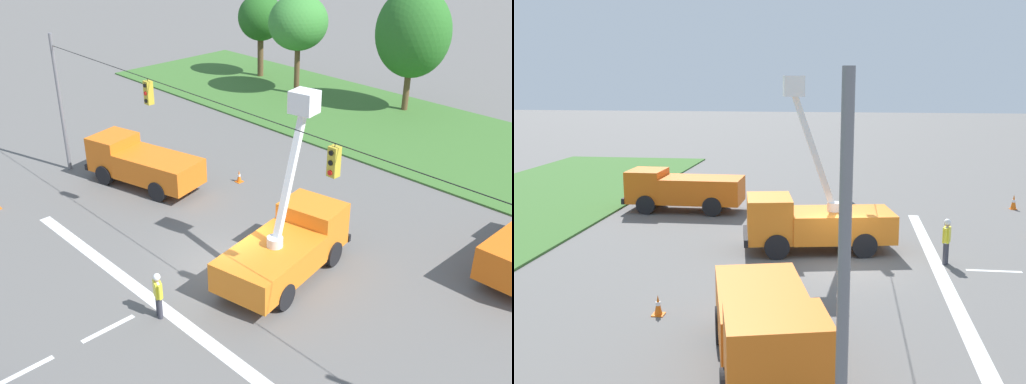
{
  "view_description": "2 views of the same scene",
  "coord_description": "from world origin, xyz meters",
  "views": [
    {
      "loc": [
        15.08,
        -12.99,
        13.11
      ],
      "look_at": [
        -0.83,
        2.17,
        2.24
      ],
      "focal_mm": 42.0,
      "sensor_mm": 36.0,
      "label": 1
    },
    {
      "loc": [
        -21.96,
        0.02,
        7.04
      ],
      "look_at": [
        2.2,
        3.09,
        2.34
      ],
      "focal_mm": 42.0,
      "sensor_mm": 36.0,
      "label": 2
    }
  ],
  "objects": [
    {
      "name": "lane_markings",
      "position": [
        0.0,
        -5.0,
        0.0
      ],
      "size": [
        17.6,
        15.25,
        0.01
      ],
      "color": "silver",
      "rests_on": "ground"
    },
    {
      "name": "signal_gantry",
      "position": [
        -0.0,
        -0.0,
        4.25
      ],
      "size": [
        26.2,
        0.33,
        7.2
      ],
      "color": "slate",
      "rests_on": "ground"
    },
    {
      "name": "traffic_cone_mid_left",
      "position": [
        -5.57,
        5.49,
        0.3
      ],
      "size": [
        0.36,
        0.36,
        0.63
      ],
      "color": "orange",
      "rests_on": "ground"
    },
    {
      "name": "ground_plane",
      "position": [
        0.0,
        0.0,
        0.0
      ],
      "size": [
        200.0,
        200.0,
        0.0
      ],
      "primitive_type": "plane",
      "color": "#605E5B"
    },
    {
      "name": "utility_truck_support_near",
      "position": [
        -8.74,
        1.78,
        1.17
      ],
      "size": [
        6.5,
        3.66,
        2.26
      ],
      "color": "orange",
      "rests_on": "ground"
    },
    {
      "name": "road_worker",
      "position": [
        0.66,
        -3.86,
        1.0
      ],
      "size": [
        0.62,
        0.36,
        1.77
      ],
      "color": "#383842",
      "rests_on": "ground"
    },
    {
      "name": "traffic_cone_near_bucket",
      "position": [
        10.99,
        -9.04,
        0.4
      ],
      "size": [
        0.36,
        0.36,
        0.81
      ],
      "color": "orange",
      "rests_on": "ground"
    },
    {
      "name": "utility_truck_bucket_lift",
      "position": [
        1.85,
        1.3,
        1.35
      ],
      "size": [
        3.53,
        6.43,
        7.08
      ],
      "color": "orange",
      "rests_on": "ground"
    },
    {
      "name": "utility_truck_support_far",
      "position": [
        8.4,
        8.55,
        1.18
      ],
      "size": [
        2.41,
        6.19,
        2.18
      ],
      "color": "orange",
      "rests_on": "ground"
    }
  ]
}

